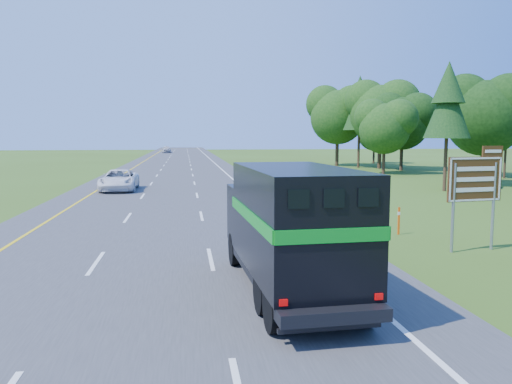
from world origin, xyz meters
TOP-DOWN VIEW (x-y plane):
  - road at (0.00, 50.00)m, footprint 15.00×260.00m
  - lane_markings at (0.00, 50.00)m, footprint 11.15×260.00m
  - horse_truck at (3.67, 7.17)m, footprint 2.63×7.51m
  - white_suv at (-3.85, 33.07)m, footprint 2.62×5.61m
  - far_car at (-3.33, 119.18)m, footprint 2.42×5.15m
  - exit_sign at (11.16, 11.02)m, footprint 2.19×0.36m
  - delineator at (9.80, 14.22)m, footprint 0.09×0.05m

SIDE VIEW (x-z plane):
  - road at x=0.00m, z-range 0.00..0.04m
  - lane_markings at x=0.00m, z-range 0.04..0.05m
  - delineator at x=9.80m, z-range 0.04..1.20m
  - white_suv at x=-3.85m, z-range 0.04..1.59m
  - far_car at x=-3.33m, z-range 0.04..1.74m
  - horse_truck at x=3.67m, z-range 0.15..3.44m
  - exit_sign at x=11.16m, z-range 0.56..4.29m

